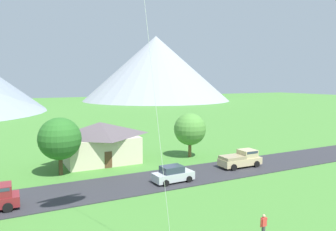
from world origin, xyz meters
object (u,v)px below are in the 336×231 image
object	(u,v)px
tree_center	(190,129)
pickup_truck_sand_west_side	(241,159)
tree_right_of_center	(60,139)
watcher_person	(264,226)
parked_car_silver_mid_west	(173,174)
house_leftmost	(100,141)

from	to	relation	value
tree_center	pickup_truck_sand_west_side	size ratio (longest dim) A/B	1.15
tree_right_of_center	watcher_person	bearing A→B (deg)	-66.02
parked_car_silver_mid_west	watcher_person	size ratio (longest dim) A/B	2.55
parked_car_silver_mid_west	watcher_person	xyz separation A→B (m)	(-0.27, -13.26, 0.01)
house_leftmost	tree_right_of_center	world-z (taller)	tree_right_of_center
tree_right_of_center	parked_car_silver_mid_west	distance (m)	13.07
house_leftmost	tree_center	xyz separation A→B (m)	(11.57, -2.98, 1.16)
house_leftmost	parked_car_silver_mid_west	bearing A→B (deg)	-70.32
parked_car_silver_mid_west	watcher_person	distance (m)	13.26
house_leftmost	tree_center	distance (m)	12.01
tree_right_of_center	pickup_truck_sand_west_side	size ratio (longest dim) A/B	1.23
watcher_person	house_leftmost	bearing A→B (deg)	98.97
house_leftmost	parked_car_silver_mid_west	distance (m)	12.69
pickup_truck_sand_west_side	watcher_person	world-z (taller)	pickup_truck_sand_west_side
tree_right_of_center	pickup_truck_sand_west_side	world-z (taller)	tree_right_of_center
house_leftmost	watcher_person	size ratio (longest dim) A/B	5.74
tree_center	house_leftmost	bearing A→B (deg)	165.56
parked_car_silver_mid_west	pickup_truck_sand_west_side	distance (m)	10.17
house_leftmost	pickup_truck_sand_west_side	bearing A→B (deg)	-35.99
tree_right_of_center	watcher_person	distance (m)	23.58
house_leftmost	tree_center	size ratio (longest dim) A/B	1.59
tree_right_of_center	watcher_person	xyz separation A→B (m)	(9.49, -21.34, -3.19)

